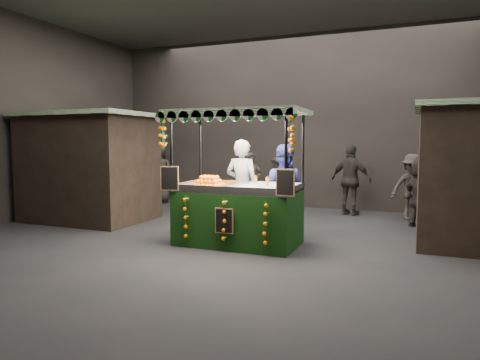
% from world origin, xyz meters
% --- Properties ---
extents(ground, '(12.00, 12.00, 0.00)m').
position_xyz_m(ground, '(0.00, 0.00, 0.00)').
color(ground, black).
rests_on(ground, ground).
extents(market_hall, '(12.10, 10.10, 5.05)m').
position_xyz_m(market_hall, '(0.00, 0.00, 3.38)').
color(market_hall, black).
rests_on(market_hall, ground).
extents(neighbour_stall_left, '(3.00, 2.20, 2.60)m').
position_xyz_m(neighbour_stall_left, '(-4.40, 1.00, 1.31)').
color(neighbour_stall_left, black).
rests_on(neighbour_stall_left, ground).
extents(juice_stall, '(2.56, 1.51, 2.48)m').
position_xyz_m(juice_stall, '(-0.07, -0.03, 0.77)').
color(juice_stall, black).
rests_on(juice_stall, ground).
extents(vendor_grey, '(0.74, 0.51, 1.96)m').
position_xyz_m(vendor_grey, '(-0.36, 0.90, 0.98)').
color(vendor_grey, gray).
rests_on(vendor_grey, ground).
extents(vendor_blue, '(0.93, 0.74, 1.86)m').
position_xyz_m(vendor_blue, '(0.49, 0.99, 0.93)').
color(vendor_blue, navy).
rests_on(vendor_blue, ground).
extents(shopper_0, '(0.71, 0.65, 1.62)m').
position_xyz_m(shopper_0, '(-1.14, 3.52, 0.81)').
color(shopper_0, '#282321').
rests_on(shopper_0, ground).
extents(shopper_1, '(0.94, 0.87, 1.55)m').
position_xyz_m(shopper_1, '(-0.13, 2.70, 0.78)').
color(shopper_1, '#2A2322').
rests_on(shopper_1, ground).
extents(shopper_2, '(1.17, 0.74, 1.85)m').
position_xyz_m(shopper_2, '(1.41, 4.10, 0.92)').
color(shopper_2, '#282320').
rests_on(shopper_2, ground).
extents(shopper_3, '(1.19, 0.95, 1.62)m').
position_xyz_m(shopper_3, '(2.90, 3.93, 0.81)').
color(shopper_3, '#2D2725').
rests_on(shopper_3, ground).
extents(shopper_4, '(1.04, 0.80, 1.89)m').
position_xyz_m(shopper_4, '(-4.50, 4.19, 0.95)').
color(shopper_4, black).
rests_on(shopper_4, ground).
extents(shopper_5, '(1.18, 1.47, 1.57)m').
position_xyz_m(shopper_5, '(3.08, 2.94, 0.78)').
color(shopper_5, black).
rests_on(shopper_5, ground).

